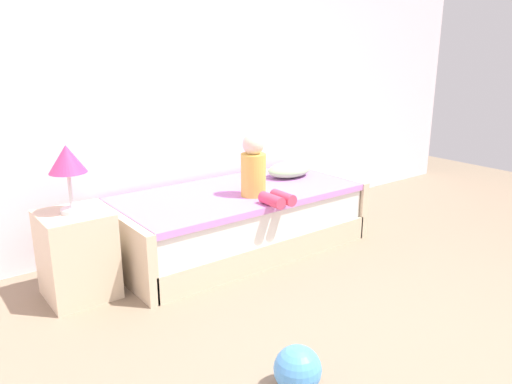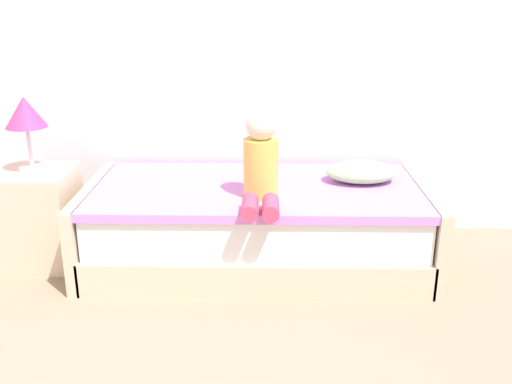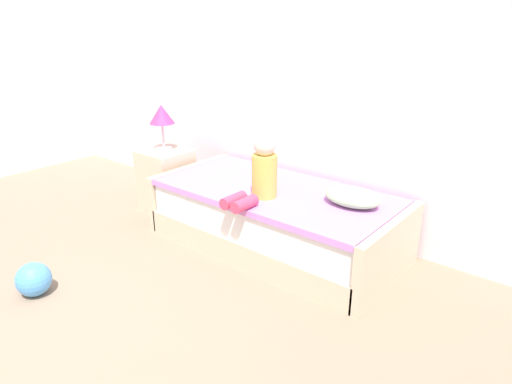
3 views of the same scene
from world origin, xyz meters
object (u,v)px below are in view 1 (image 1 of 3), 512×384
(child_figure, at_px, (257,172))
(toy_ball, at_px, (298,369))
(pillow, at_px, (289,170))
(bed, at_px, (238,220))
(nightstand, at_px, (77,255))
(table_lamp, at_px, (67,162))

(child_figure, height_order, toy_ball, child_figure)
(child_figure, distance_m, pillow, 0.72)
(toy_ball, bearing_deg, child_figure, 59.39)
(bed, bearing_deg, nightstand, -178.47)
(toy_ball, bearing_deg, table_lamp, 107.63)
(bed, xyz_separation_m, nightstand, (-1.35, -0.04, 0.05))
(bed, xyz_separation_m, pillow, (0.65, 0.10, 0.32))
(bed, relative_size, pillow, 4.80)
(table_lamp, height_order, toy_ball, table_lamp)
(pillow, height_order, toy_ball, pillow)
(pillow, distance_m, toy_ball, 2.35)
(child_figure, relative_size, pillow, 1.16)
(nightstand, bearing_deg, toy_ball, -72.37)
(table_lamp, distance_m, child_figure, 1.41)
(table_lamp, distance_m, pillow, 2.04)
(bed, xyz_separation_m, child_figure, (0.03, -0.23, 0.46))
(nightstand, height_order, table_lamp, table_lamp)
(bed, distance_m, nightstand, 1.35)
(nightstand, relative_size, pillow, 1.36)
(bed, relative_size, toy_ball, 8.81)
(nightstand, relative_size, table_lamp, 1.33)
(nightstand, xyz_separation_m, table_lamp, (0.00, -0.00, 0.64))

